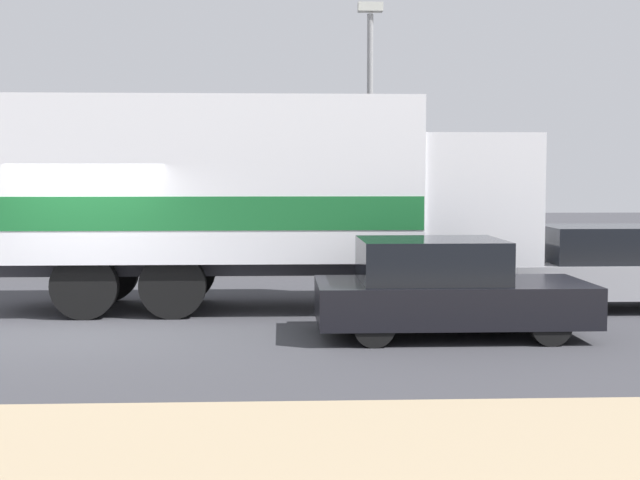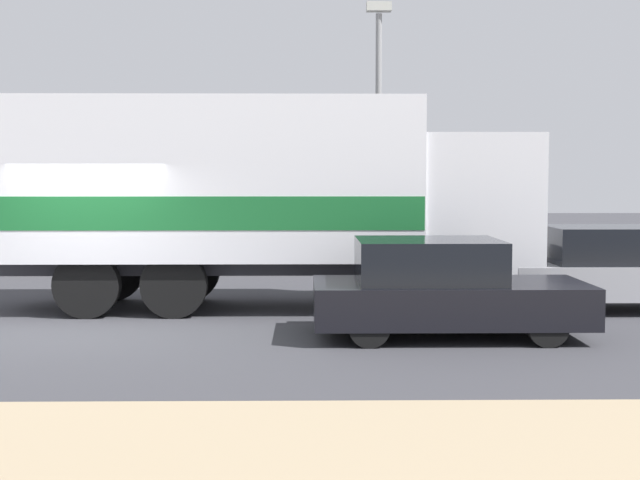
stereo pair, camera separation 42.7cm
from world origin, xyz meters
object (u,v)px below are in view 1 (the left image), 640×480
Objects in this scene: box_truck at (253,193)px; car_sedan_second at (625,268)px; street_lamp at (370,117)px; car_hatchback at (445,289)px.

car_sedan_second is (6.44, -0.32, -1.29)m from box_truck.
street_lamp is 8.20m from car_hatchback.
car_sedan_second is at bearing -2.88° from box_truck.
box_truck is at bearing 135.57° from car_hatchback.
car_sedan_second is (3.93, -5.19, -2.91)m from street_lamp.
street_lamp is 0.68× the size of box_truck.
box_truck is (-2.51, -4.87, -1.62)m from street_lamp.
box_truck reaches higher than car_hatchback.
street_lamp reaches higher than box_truck.
street_lamp reaches higher than car_hatchback.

